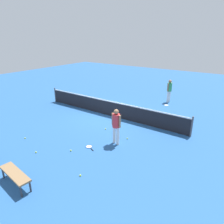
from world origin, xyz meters
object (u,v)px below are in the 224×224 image
at_px(tennis_ball_by_net, 127,138).
at_px(tennis_ball_baseline, 106,129).
at_px(tennis_racket_near_player, 89,147).
at_px(tennis_racket_far_player, 166,105).
at_px(tennis_ball_stray_right, 25,138).
at_px(tennis_ball_stray_left, 36,152).
at_px(tennis_ball_near_player, 71,150).
at_px(player_near_side, 116,124).
at_px(player_far_side, 169,89).
at_px(courtside_bench, 15,174).
at_px(tennis_ball_midcourt, 80,175).

bearing_deg(tennis_ball_by_net, tennis_ball_baseline, 170.54).
bearing_deg(tennis_racket_near_player, tennis_racket_far_player, 84.64).
xyz_separation_m(tennis_racket_far_player, tennis_ball_stray_right, (-3.81, -8.86, 0.02)).
height_order(tennis_racket_near_player, tennis_ball_stray_left, tennis_ball_stray_left).
height_order(tennis_ball_baseline, tennis_ball_stray_right, same).
bearing_deg(tennis_ball_near_player, tennis_ball_stray_right, -169.93).
bearing_deg(player_near_side, tennis_racket_far_player, 90.79).
xyz_separation_m(tennis_racket_near_player, tennis_racket_far_player, (0.72, 7.67, 0.00)).
bearing_deg(tennis_ball_stray_left, tennis_ball_by_net, 52.09).
height_order(player_far_side, courtside_bench, player_far_side).
bearing_deg(tennis_ball_baseline, tennis_racket_near_player, -75.67).
xyz_separation_m(tennis_racket_far_player, tennis_ball_midcourt, (0.35, -9.40, 0.02)).
distance_m(tennis_racket_near_player, tennis_ball_by_net, 1.93).
xyz_separation_m(player_near_side, tennis_ball_stray_right, (-3.91, -2.16, -0.98)).
relative_size(tennis_racket_far_player, tennis_ball_stray_right, 9.14).
height_order(tennis_ball_near_player, tennis_ball_stray_left, same).
height_order(tennis_racket_near_player, courtside_bench, courtside_bench).
xyz_separation_m(tennis_ball_near_player, tennis_ball_baseline, (-0.05, 2.61, 0.00)).
height_order(player_near_side, tennis_ball_near_player, player_near_side).
bearing_deg(player_near_side, tennis_ball_by_net, 72.87).
bearing_deg(player_far_side, tennis_ball_baseline, -98.86).
height_order(tennis_racket_near_player, tennis_ball_midcourt, tennis_ball_midcourt).
relative_size(tennis_racket_far_player, tennis_ball_stray_left, 9.14).
xyz_separation_m(tennis_ball_midcourt, tennis_ball_baseline, (-1.56, 3.61, 0.00)).
xyz_separation_m(player_near_side, tennis_ball_near_player, (-1.24, -1.68, -0.98)).
relative_size(tennis_racket_near_player, tennis_ball_by_net, 9.14).
xyz_separation_m(tennis_racket_near_player, courtside_bench, (-0.39, -3.27, 0.40)).
xyz_separation_m(tennis_racket_near_player, tennis_ball_stray_left, (-1.56, -1.68, 0.02)).
bearing_deg(tennis_ball_by_net, tennis_ball_near_player, -121.57).
bearing_deg(tennis_ball_midcourt, player_near_side, 95.54).
height_order(player_near_side, tennis_ball_by_net, player_near_side).
xyz_separation_m(tennis_racket_far_player, courtside_bench, (-1.11, -10.94, 0.40)).
distance_m(player_near_side, tennis_ball_midcourt, 2.87).
bearing_deg(tennis_racket_near_player, tennis_ball_stray_left, -132.92).
xyz_separation_m(player_near_side, tennis_ball_baseline, (-1.29, 0.92, -0.98)).
distance_m(player_near_side, tennis_ball_near_player, 2.31).
bearing_deg(tennis_ball_stray_right, tennis_racket_far_player, 66.72).
bearing_deg(tennis_ball_stray_right, player_far_side, 69.37).
distance_m(tennis_ball_stray_left, courtside_bench, 2.01).
height_order(tennis_ball_baseline, tennis_ball_stray_left, same).
bearing_deg(tennis_ball_stray_right, tennis_racket_near_player, 21.11).
distance_m(tennis_racket_near_player, tennis_ball_baseline, 1.95).
relative_size(tennis_ball_near_player, tennis_ball_midcourt, 1.00).
bearing_deg(tennis_ball_stray_right, courtside_bench, -37.54).
bearing_deg(tennis_ball_baseline, tennis_ball_stray_left, -106.83).
bearing_deg(tennis_racket_far_player, tennis_racket_near_player, -95.36).
distance_m(player_near_side, tennis_ball_baseline, 1.87).
distance_m(player_far_side, tennis_ball_stray_right, 10.37).
height_order(tennis_ball_near_player, tennis_ball_midcourt, same).
distance_m(player_far_side, tennis_ball_by_net, 6.92).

